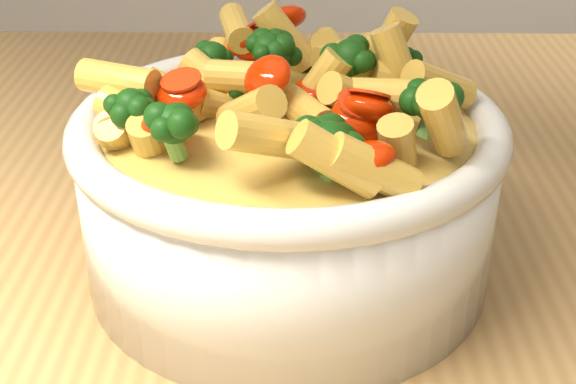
{
  "coord_description": "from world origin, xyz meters",
  "views": [
    {
      "loc": [
        -0.1,
        -0.46,
        1.17
      ],
      "look_at": [
        -0.1,
        -0.06,
        0.95
      ],
      "focal_mm": 50.0,
      "sensor_mm": 36.0,
      "label": 1
    }
  ],
  "objects": [
    {
      "name": "table",
      "position": [
        0.0,
        0.0,
        0.8
      ],
      "size": [
        1.2,
        0.8,
        0.9
      ],
      "color": "#AD834A",
      "rests_on": "ground"
    },
    {
      "name": "pasta_salad",
      "position": [
        -0.1,
        -0.06,
        1.02
      ],
      "size": [
        0.19,
        0.19,
        0.04
      ],
      "color": "gold",
      "rests_on": "serving_bowl"
    },
    {
      "name": "serving_bowl",
      "position": [
        -0.1,
        -0.06,
        0.95
      ],
      "size": [
        0.24,
        0.24,
        0.1
      ],
      "color": "silver",
      "rests_on": "table"
    }
  ]
}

